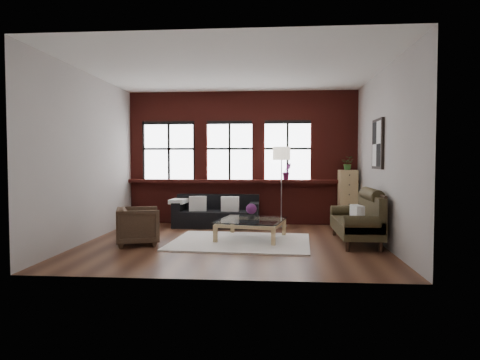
# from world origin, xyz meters

# --- Properties ---
(floor) EXTENTS (5.50, 5.50, 0.00)m
(floor) POSITION_xyz_m (0.00, 0.00, 0.00)
(floor) COLOR #49291A
(floor) RESTS_ON ground
(ceiling) EXTENTS (5.50, 5.50, 0.00)m
(ceiling) POSITION_xyz_m (0.00, 0.00, 3.20)
(ceiling) COLOR white
(ceiling) RESTS_ON ground
(wall_back) EXTENTS (5.50, 0.00, 5.50)m
(wall_back) POSITION_xyz_m (0.00, 2.50, 1.60)
(wall_back) COLOR #AEA8A2
(wall_back) RESTS_ON ground
(wall_front) EXTENTS (5.50, 0.00, 5.50)m
(wall_front) POSITION_xyz_m (0.00, -2.50, 1.60)
(wall_front) COLOR #AEA8A2
(wall_front) RESTS_ON ground
(wall_left) EXTENTS (0.00, 5.00, 5.00)m
(wall_left) POSITION_xyz_m (-2.75, 0.00, 1.60)
(wall_left) COLOR #AEA8A2
(wall_left) RESTS_ON ground
(wall_right) EXTENTS (0.00, 5.00, 5.00)m
(wall_right) POSITION_xyz_m (2.75, 0.00, 1.60)
(wall_right) COLOR #AEA8A2
(wall_right) RESTS_ON ground
(brick_backwall) EXTENTS (5.50, 0.12, 3.20)m
(brick_backwall) POSITION_xyz_m (0.00, 2.44, 1.60)
(brick_backwall) COLOR maroon
(brick_backwall) RESTS_ON floor
(sill_ledge) EXTENTS (5.50, 0.30, 0.08)m
(sill_ledge) POSITION_xyz_m (0.00, 2.35, 1.04)
(sill_ledge) COLOR maroon
(sill_ledge) RESTS_ON brick_backwall
(window_left) EXTENTS (1.38, 0.10, 1.50)m
(window_left) POSITION_xyz_m (-1.80, 2.45, 1.75)
(window_left) COLOR black
(window_left) RESTS_ON brick_backwall
(window_mid) EXTENTS (1.38, 0.10, 1.50)m
(window_mid) POSITION_xyz_m (-0.30, 2.45, 1.75)
(window_mid) COLOR black
(window_mid) RESTS_ON brick_backwall
(window_right) EXTENTS (1.38, 0.10, 1.50)m
(window_right) POSITION_xyz_m (1.10, 2.45, 1.75)
(window_right) COLOR black
(window_right) RESTS_ON brick_backwall
(wall_poster) EXTENTS (0.05, 0.74, 0.94)m
(wall_poster) POSITION_xyz_m (2.72, 0.30, 1.85)
(wall_poster) COLOR black
(wall_poster) RESTS_ON wall_right
(shag_rug) EXTENTS (2.68, 2.17, 0.03)m
(shag_rug) POSITION_xyz_m (0.15, 0.03, 0.01)
(shag_rug) COLOR white
(shag_rug) RESTS_ON floor
(dark_sofa) EXTENTS (1.96, 0.79, 0.71)m
(dark_sofa) POSITION_xyz_m (-0.55, 1.90, 0.36)
(dark_sofa) COLOR black
(dark_sofa) RESTS_ON floor
(pillow_a) EXTENTS (0.42, 0.20, 0.34)m
(pillow_a) POSITION_xyz_m (-0.97, 1.80, 0.54)
(pillow_a) COLOR white
(pillow_a) RESTS_ON dark_sofa
(pillow_b) EXTENTS (0.41, 0.18, 0.34)m
(pillow_b) POSITION_xyz_m (-0.23, 1.80, 0.54)
(pillow_b) COLOR white
(pillow_b) RESTS_ON dark_sofa
(vintage_settee) EXTENTS (0.81, 1.82, 0.97)m
(vintage_settee) POSITION_xyz_m (2.30, 0.16, 0.49)
(vintage_settee) COLOR #322A17
(vintage_settee) RESTS_ON floor
(pillow_settee) EXTENTS (0.19, 0.40, 0.34)m
(pillow_settee) POSITION_xyz_m (2.22, -0.40, 0.59)
(pillow_settee) COLOR white
(pillow_settee) RESTS_ON vintage_settee
(armchair) EXTENTS (0.96, 0.94, 0.69)m
(armchair) POSITION_xyz_m (-1.69, -0.32, 0.35)
(armchair) COLOR #3A2A1D
(armchair) RESTS_ON floor
(coffee_table) EXTENTS (1.43, 1.43, 0.41)m
(coffee_table) POSITION_xyz_m (0.34, 0.33, 0.19)
(coffee_table) COLOR tan
(coffee_table) RESTS_ON shag_rug
(vase) EXTENTS (0.21, 0.21, 0.17)m
(vase) POSITION_xyz_m (0.34, 0.33, 0.48)
(vase) COLOR #B2B2B2
(vase) RESTS_ON coffee_table
(flowers) EXTENTS (0.21, 0.21, 0.21)m
(flowers) POSITION_xyz_m (0.34, 0.33, 0.60)
(flowers) COLOR #662365
(flowers) RESTS_ON vase
(drawer_chest) EXTENTS (0.41, 0.41, 1.32)m
(drawer_chest) POSITION_xyz_m (2.48, 2.10, 0.66)
(drawer_chest) COLOR tan
(drawer_chest) RESTS_ON floor
(potted_plant_top) EXTENTS (0.35, 0.33, 0.31)m
(potted_plant_top) POSITION_xyz_m (2.48, 2.10, 1.48)
(potted_plant_top) COLOR #2D5923
(potted_plant_top) RESTS_ON drawer_chest
(floor_lamp) EXTENTS (0.40, 0.40, 2.00)m
(floor_lamp) POSITION_xyz_m (0.95, 2.05, 1.00)
(floor_lamp) COLOR #A5A5A8
(floor_lamp) RESTS_ON floor
(sill_plant) EXTENTS (0.27, 0.25, 0.39)m
(sill_plant) POSITION_xyz_m (1.08, 2.32, 1.28)
(sill_plant) COLOR #662365
(sill_plant) RESTS_ON sill_ledge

